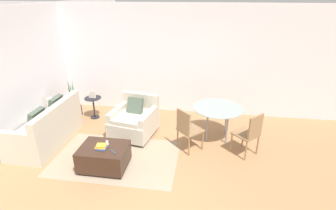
% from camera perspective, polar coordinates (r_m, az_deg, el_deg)
% --- Properties ---
extents(ground_plane, '(20.00, 20.00, 0.00)m').
position_cam_1_polar(ground_plane, '(4.50, -5.93, -18.26)').
color(ground_plane, '#A3754C').
extents(wall_back, '(12.00, 0.06, 2.75)m').
position_cam_1_polar(wall_back, '(6.73, 0.39, 9.72)').
color(wall_back, white).
rests_on(wall_back, ground_plane).
extents(wall_left, '(0.06, 12.00, 2.75)m').
position_cam_1_polar(wall_left, '(6.27, -29.12, 5.65)').
color(wall_left, white).
rests_on(wall_left, ground_plane).
extents(area_rug, '(2.37, 1.56, 0.01)m').
position_cam_1_polar(area_rug, '(5.32, -11.14, -11.15)').
color(area_rug, gray).
rests_on(area_rug, ground_plane).
extents(couch, '(0.82, 1.73, 0.90)m').
position_cam_1_polar(couch, '(6.11, -24.78, -4.78)').
color(couch, beige).
rests_on(couch, ground_plane).
extents(armchair, '(1.02, 1.09, 0.86)m').
position_cam_1_polar(armchair, '(5.88, -7.32, -3.35)').
color(armchair, beige).
rests_on(armchair, ground_plane).
extents(ottoman, '(0.84, 0.65, 0.43)m').
position_cam_1_polar(ottoman, '(4.99, -13.75, -10.77)').
color(ottoman, '#382319').
rests_on(ottoman, ground_plane).
extents(book_stack, '(0.21, 0.19, 0.07)m').
position_cam_1_polar(book_stack, '(4.83, -14.29, -8.79)').
color(book_stack, '#2D478C').
rests_on(book_stack, ottoman).
extents(tv_remote_primary, '(0.15, 0.14, 0.01)m').
position_cam_1_polar(tv_remote_primary, '(4.70, -11.88, -9.96)').
color(tv_remote_primary, '#333338').
rests_on(tv_remote_primary, ottoman).
extents(tv_remote_secondary, '(0.10, 0.16, 0.01)m').
position_cam_1_polar(tv_remote_secondary, '(4.98, -13.10, -8.01)').
color(tv_remote_secondary, '#B7B7BC').
rests_on(tv_remote_secondary, ottoman).
extents(potted_plant, '(0.38, 0.38, 1.05)m').
position_cam_1_polar(potted_plant, '(7.20, -19.78, -0.47)').
color(potted_plant, '#333338').
rests_on(potted_plant, ground_plane).
extents(side_table, '(0.41, 0.41, 0.55)m').
position_cam_1_polar(side_table, '(6.85, -15.92, 0.26)').
color(side_table, black).
rests_on(side_table, ground_plane).
extents(picture_frame, '(0.18, 0.07, 0.18)m').
position_cam_1_polar(picture_frame, '(6.75, -16.15, 2.22)').
color(picture_frame, silver).
rests_on(picture_frame, side_table).
extents(dining_table, '(1.06, 1.06, 0.72)m').
position_cam_1_polar(dining_table, '(5.68, 10.79, -1.32)').
color(dining_table, '#8C9E99').
rests_on(dining_table, ground_plane).
extents(dining_chair_near_left, '(0.59, 0.59, 0.90)m').
position_cam_1_polar(dining_chair_near_left, '(5.20, 4.19, -4.91)').
color(dining_chair_near_left, '#93704C').
rests_on(dining_chair_near_left, ground_plane).
extents(dining_chair_near_right, '(0.59, 0.59, 0.90)m').
position_cam_1_polar(dining_chair_near_right, '(5.26, 17.41, -5.64)').
color(dining_chair_near_right, '#93704C').
rests_on(dining_chair_near_right, ground_plane).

